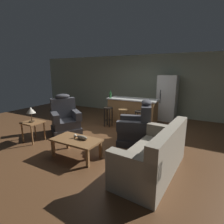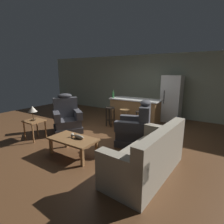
# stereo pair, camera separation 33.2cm
# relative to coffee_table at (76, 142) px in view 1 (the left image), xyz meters

# --- Properties ---
(ground_plane) EXTENTS (12.00, 12.00, 0.00)m
(ground_plane) POSITION_rel_coffee_table_xyz_m (0.13, 1.60, -0.36)
(ground_plane) COLOR brown
(back_wall) EXTENTS (12.00, 0.05, 2.60)m
(back_wall) POSITION_rel_coffee_table_xyz_m (0.13, 4.72, 0.94)
(back_wall) COLOR #9EA88E
(back_wall) RESTS_ON ground_plane
(coffee_table) EXTENTS (1.10, 0.60, 0.42)m
(coffee_table) POSITION_rel_coffee_table_xyz_m (0.00, 0.00, 0.00)
(coffee_table) COLOR olive
(coffee_table) RESTS_ON ground_plane
(fish_figurine) EXTENTS (0.34, 0.10, 0.10)m
(fish_figurine) POSITION_rel_coffee_table_xyz_m (0.09, 0.06, 0.10)
(fish_figurine) COLOR #4C3823
(fish_figurine) RESTS_ON coffee_table
(couch) EXTENTS (0.97, 1.95, 0.94)m
(couch) POSITION_rel_coffee_table_xyz_m (1.72, 0.23, -0.02)
(couch) COLOR #9E937F
(couch) RESTS_ON ground_plane
(recliner_near_lamp) EXTENTS (1.17, 1.17, 1.20)m
(recliner_near_lamp) POSITION_rel_coffee_table_xyz_m (-1.43, 1.15, 0.06)
(recliner_near_lamp) COLOR #3D3D42
(recliner_near_lamp) RESTS_ON ground_plane
(recliner_near_island) EXTENTS (1.05, 1.05, 1.20)m
(recliner_near_island) POSITION_rel_coffee_table_xyz_m (0.91, 1.41, 0.06)
(recliner_near_island) COLOR #3D3D42
(recliner_near_island) RESTS_ON ground_plane
(end_table) EXTENTS (0.48, 0.48, 0.56)m
(end_table) POSITION_rel_coffee_table_xyz_m (-1.64, 0.13, 0.10)
(end_table) COLOR olive
(end_table) RESTS_ON ground_plane
(table_lamp) EXTENTS (0.24, 0.24, 0.41)m
(table_lamp) POSITION_rel_coffee_table_xyz_m (-1.63, 0.11, 0.50)
(table_lamp) COLOR #4C3823
(table_lamp) RESTS_ON end_table
(kitchen_island) EXTENTS (1.80, 0.70, 0.95)m
(kitchen_island) POSITION_rel_coffee_table_xyz_m (0.13, 2.95, 0.11)
(kitchen_island) COLOR #9E7042
(kitchen_island) RESTS_ON ground_plane
(bar_stool_left) EXTENTS (0.32, 0.32, 0.68)m
(bar_stool_left) POSITION_rel_coffee_table_xyz_m (-0.52, 2.32, 0.11)
(bar_stool_left) COLOR black
(bar_stool_left) RESTS_ON ground_plane
(bar_stool_middle) EXTENTS (0.32, 0.32, 0.68)m
(bar_stool_middle) POSITION_rel_coffee_table_xyz_m (0.06, 2.32, 0.11)
(bar_stool_middle) COLOR #A87A47
(bar_stool_middle) RESTS_ON ground_plane
(bar_stool_right) EXTENTS (0.32, 0.32, 0.68)m
(bar_stool_right) POSITION_rel_coffee_table_xyz_m (0.64, 2.32, 0.11)
(bar_stool_right) COLOR black
(bar_stool_right) RESTS_ON ground_plane
(refrigerator) EXTENTS (0.70, 0.69, 1.76)m
(refrigerator) POSITION_rel_coffee_table_xyz_m (1.09, 4.14, 0.52)
(refrigerator) COLOR white
(refrigerator) RESTS_ON ground_plane
(bottle_tall_green) EXTENTS (0.08, 0.08, 0.28)m
(bottle_tall_green) POSITION_rel_coffee_table_xyz_m (-0.66, 2.72, 0.69)
(bottle_tall_green) COLOR #2D6B38
(bottle_tall_green) RESTS_ON kitchen_island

